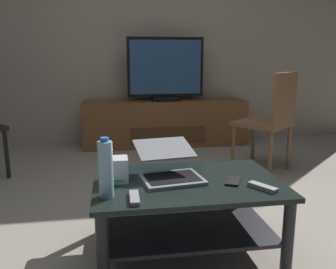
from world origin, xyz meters
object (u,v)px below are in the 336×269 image
(dining_chair, at_px, (271,117))
(water_bottle_near, at_px, (106,169))
(cell_phone, at_px, (233,181))
(tv_remote, at_px, (263,187))
(television, at_px, (166,70))
(soundbar_remote, at_px, (134,198))
(coffee_table, at_px, (187,202))
(router_box, at_px, (115,170))
(media_cabinet, at_px, (165,123))
(laptop, at_px, (169,166))

(dining_chair, height_order, water_bottle_near, dining_chair)
(cell_phone, bearing_deg, tv_remote, -20.14)
(television, xyz_separation_m, water_bottle_near, (-0.68, -2.58, -0.36))
(dining_chair, distance_m, soundbar_remote, 2.00)
(dining_chair, relative_size, water_bottle_near, 3.18)
(coffee_table, height_order, dining_chair, dining_chair)
(coffee_table, relative_size, cell_phone, 7.22)
(dining_chair, bearing_deg, coffee_table, -130.28)
(router_box, height_order, cell_phone, router_box)
(dining_chair, relative_size, router_box, 6.70)
(television, distance_m, tv_remote, 2.65)
(coffee_table, xyz_separation_m, tv_remote, (0.36, -0.18, 0.14))
(router_box, bearing_deg, dining_chair, 39.55)
(media_cabinet, bearing_deg, water_bottle_near, -104.64)
(soundbar_remote, bearing_deg, tv_remote, 4.55)
(television, relative_size, soundbar_remote, 5.64)
(water_bottle_near, distance_m, tv_remote, 0.80)
(cell_phone, relative_size, tv_remote, 0.88)
(media_cabinet, relative_size, tv_remote, 12.24)
(water_bottle_near, bearing_deg, tv_remote, -1.29)
(media_cabinet, bearing_deg, router_box, -104.92)
(laptop, xyz_separation_m, soundbar_remote, (-0.21, -0.30, -0.05))
(laptop, height_order, soundbar_remote, laptop)
(router_box, bearing_deg, television, 74.95)
(tv_remote, height_order, soundbar_remote, same)
(media_cabinet, height_order, dining_chair, dining_chair)
(water_bottle_near, bearing_deg, soundbar_remote, -24.04)
(coffee_table, relative_size, media_cabinet, 0.52)
(laptop, bearing_deg, soundbar_remote, -125.53)
(coffee_table, xyz_separation_m, dining_chair, (1.05, 1.24, 0.24))
(dining_chair, xyz_separation_m, router_box, (-1.44, -1.19, -0.05))
(soundbar_remote, bearing_deg, media_cabinet, 79.37)
(tv_remote, bearing_deg, laptop, 118.73)
(media_cabinet, xyz_separation_m, laptop, (-0.34, -2.37, 0.20))
(laptop, bearing_deg, dining_chair, 45.59)
(coffee_table, distance_m, laptop, 0.22)
(tv_remote, bearing_deg, coffee_table, 121.67)
(coffee_table, bearing_deg, television, 84.14)
(television, relative_size, router_box, 6.47)
(water_bottle_near, xyz_separation_m, tv_remote, (0.79, -0.02, -0.13))
(television, height_order, laptop, television)
(water_bottle_near, bearing_deg, cell_phone, 8.82)
(soundbar_remote, bearing_deg, laptop, 55.52)
(water_bottle_near, height_order, cell_phone, water_bottle_near)
(laptop, xyz_separation_m, cell_phone, (0.33, -0.13, -0.06))
(laptop, distance_m, soundbar_remote, 0.37)
(router_box, distance_m, cell_phone, 0.64)
(coffee_table, relative_size, water_bottle_near, 3.44)
(router_box, bearing_deg, laptop, 4.42)
(coffee_table, height_order, soundbar_remote, soundbar_remote)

